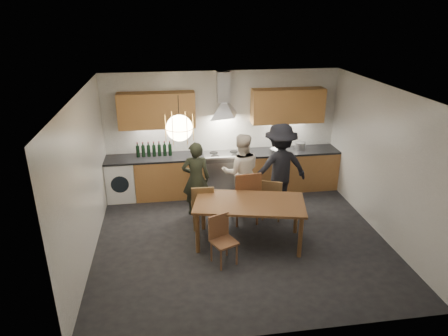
{
  "coord_description": "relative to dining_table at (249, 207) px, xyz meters",
  "views": [
    {
      "loc": [
        -1.18,
        -5.97,
        3.81
      ],
      "look_at": [
        -0.24,
        0.4,
        1.2
      ],
      "focal_mm": 32.0,
      "sensor_mm": 36.0,
      "label": 1
    }
  ],
  "objects": [
    {
      "name": "room_shell",
      "position": [
        -0.11,
        0.13,
        1.02
      ],
      "size": [
        5.02,
        4.52,
        2.61
      ],
      "color": "white",
      "rests_on": "ground"
    },
    {
      "name": "chair_back_left",
      "position": [
        -0.74,
        0.57,
        -0.18
      ],
      "size": [
        0.41,
        0.41,
        0.88
      ],
      "rotation": [
        0.0,
        0.0,
        3.11
      ],
      "color": "brown",
      "rests_on": "ground"
    },
    {
      "name": "wall_fixtures",
      "position": [
        -0.11,
        2.19,
        1.19
      ],
      "size": [
        4.3,
        0.54,
        1.1
      ],
      "color": "tan",
      "rests_on": "ground"
    },
    {
      "name": "range_stove",
      "position": [
        -0.11,
        2.07,
        -0.24
      ],
      "size": [
        0.9,
        0.6,
        0.92
      ],
      "color": "silver",
      "rests_on": "ground"
    },
    {
      "name": "pendant_lamp",
      "position": [
        -1.11,
        0.03,
        1.42
      ],
      "size": [
        0.43,
        0.43,
        0.7
      ],
      "color": "black",
      "rests_on": "ground"
    },
    {
      "name": "person_mid",
      "position": [
        0.1,
        1.28,
        0.1
      ],
      "size": [
        0.79,
        0.63,
        1.57
      ],
      "primitive_type": "imported",
      "rotation": [
        0.0,
        0.0,
        3.09
      ],
      "color": "white",
      "rests_on": "ground"
    },
    {
      "name": "mixing_bowl",
      "position": [
        1.03,
        2.02,
        0.25
      ],
      "size": [
        0.38,
        0.38,
        0.07
      ],
      "primitive_type": "imported",
      "rotation": [
        0.0,
        0.0,
        0.41
      ],
      "color": "silver",
      "rests_on": "counter_run"
    },
    {
      "name": "person_right",
      "position": [
        0.84,
        1.16,
        0.2
      ],
      "size": [
        1.21,
        0.79,
        1.77
      ],
      "primitive_type": "imported",
      "rotation": [
        0.0,
        0.0,
        3.26
      ],
      "color": "black",
      "rests_on": "ground"
    },
    {
      "name": "stock_pot",
      "position": [
        1.56,
        2.08,
        0.29
      ],
      "size": [
        0.27,
        0.27,
        0.16
      ],
      "primitive_type": "cylinder",
      "rotation": [
        0.0,
        0.0,
        -0.22
      ],
      "color": "#ABAAAE",
      "rests_on": "counter_run"
    },
    {
      "name": "counter_run",
      "position": [
        -0.09,
        2.08,
        -0.23
      ],
      "size": [
        5.0,
        0.62,
        0.9
      ],
      "color": "#C2864A",
      "rests_on": "ground"
    },
    {
      "name": "person_left",
      "position": [
        -0.8,
        1.18,
        0.05
      ],
      "size": [
        0.54,
        0.36,
        1.48
      ],
      "primitive_type": "imported",
      "rotation": [
        0.0,
        0.0,
        3.14
      ],
      "color": "black",
      "rests_on": "ground"
    },
    {
      "name": "chair_back_right",
      "position": [
        0.59,
        0.72,
        -0.21
      ],
      "size": [
        0.49,
        0.49,
        0.84
      ],
      "rotation": [
        0.0,
        0.0,
        2.76
      ],
      "color": "brown",
      "rests_on": "ground"
    },
    {
      "name": "wine_bottles",
      "position": [
        -1.59,
        2.14,
        0.37
      ],
      "size": [
        0.74,
        0.07,
        0.31
      ],
      "color": "black",
      "rests_on": "counter_run"
    },
    {
      "name": "ground",
      "position": [
        -0.11,
        0.13,
        -0.68
      ],
      "size": [
        5.0,
        5.0,
        0.0
      ],
      "primitive_type": "plane",
      "color": "black",
      "rests_on": "ground"
    },
    {
      "name": "dining_table",
      "position": [
        0.0,
        0.0,
        0.0
      ],
      "size": [
        1.99,
        1.3,
        0.77
      ],
      "rotation": [
        0.0,
        0.0,
        -0.23
      ],
      "color": "brown",
      "rests_on": "ground"
    },
    {
      "name": "chair_front",
      "position": [
        -0.54,
        -0.48,
        -0.23
      ],
      "size": [
        0.48,
        0.48,
        0.8
      ],
      "rotation": [
        0.0,
        0.0,
        0.42
      ],
      "color": "brown",
      "rests_on": "ground"
    },
    {
      "name": "chair_back_mid",
      "position": [
        0.08,
        0.64,
        -0.08
      ],
      "size": [
        0.51,
        0.51,
        1.06
      ],
      "rotation": [
        0.0,
        0.0,
        3.22
      ],
      "color": "brown",
      "rests_on": "ground"
    }
  ]
}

